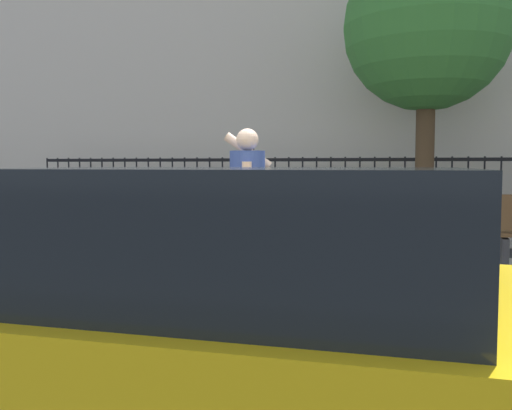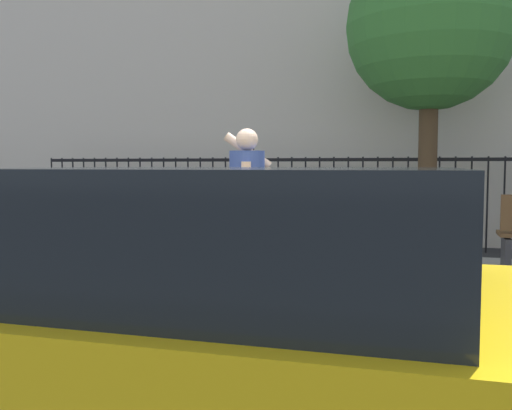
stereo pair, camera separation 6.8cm
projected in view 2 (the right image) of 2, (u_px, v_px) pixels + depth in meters
name	position (u px, v px, depth m)	size (l,w,h in m)	color
ground_plane	(231.00, 349.00, 4.54)	(60.00, 60.00, 0.00)	#28282B
sidewalk	(294.00, 284.00, 6.64)	(28.00, 4.40, 0.15)	gray
iron_fence	(341.00, 190.00, 10.10)	(12.03, 0.04, 1.60)	black
taxi_yellow	(258.00, 335.00, 2.55)	(4.22, 1.90, 1.45)	yellow
pedestrian_on_phone	(247.00, 201.00, 5.48)	(0.51, 0.71, 1.66)	beige
street_tree_near	(430.00, 28.00, 8.70)	(2.56, 2.56, 4.86)	#4C3823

